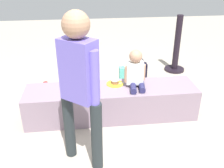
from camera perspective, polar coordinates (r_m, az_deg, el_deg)
name	(u,v)px	position (r m, az deg, el deg)	size (l,w,h in m)	color
ground_plane	(111,115)	(3.48, -0.13, -6.95)	(12.00, 12.00, 0.00)	#AA9F8F
concrete_ledge	(111,102)	(3.37, -0.13, -4.02)	(2.19, 0.52, 0.41)	gray
child_seated	(136,71)	(3.23, 5.26, 2.85)	(0.28, 0.33, 0.48)	navy
adult_standing	(79,80)	(2.30, -7.25, 0.88)	(0.38, 0.35, 1.54)	#242B2E
cake_plate	(115,83)	(3.36, 0.65, 0.28)	(0.22, 0.22, 0.07)	yellow
gift_bag	(125,76)	(4.23, 2.87, 1.82)	(0.18, 0.12, 0.34)	#59C6B2
railing_post	(176,51)	(4.84, 14.05, 7.09)	(0.36, 0.36, 1.02)	black
water_bottle_near_gift	(62,89)	(4.02, -11.10, -1.08)	(0.06, 0.06, 0.20)	silver
party_cup_red	(46,85)	(4.27, -14.45, -0.27)	(0.07, 0.07, 0.11)	red
cake_box_white	(165,83)	(4.28, 11.59, 0.32)	(0.26, 0.28, 0.13)	white
handbag_black_leather	(138,70)	(4.52, 5.67, 3.11)	(0.32, 0.13, 0.37)	black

